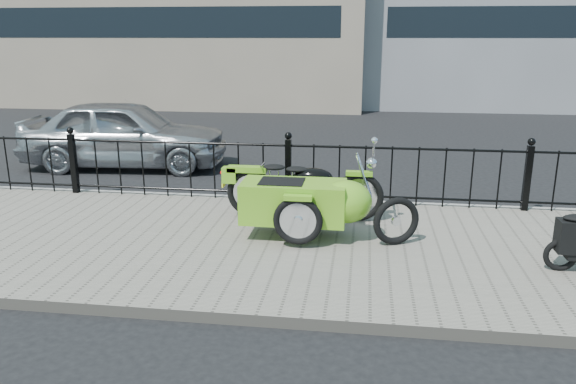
# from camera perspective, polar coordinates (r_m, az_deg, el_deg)

# --- Properties ---
(ground) EXTENTS (120.00, 120.00, 0.00)m
(ground) POSITION_cam_1_polar(r_m,az_deg,el_deg) (7.53, -1.32, -4.56)
(ground) COLOR black
(ground) RESTS_ON ground
(sidewalk) EXTENTS (30.00, 3.80, 0.12)m
(sidewalk) POSITION_cam_1_polar(r_m,az_deg,el_deg) (7.05, -1.97, -5.50)
(sidewalk) COLOR gray
(sidewalk) RESTS_ON ground
(curb) EXTENTS (30.00, 0.10, 0.12)m
(curb) POSITION_cam_1_polar(r_m,az_deg,el_deg) (8.87, 0.15, -1.00)
(curb) COLOR gray
(curb) RESTS_ON ground
(iron_fence) EXTENTS (14.11, 0.11, 1.08)m
(iron_fence) POSITION_cam_1_polar(r_m,az_deg,el_deg) (8.60, 0.03, 2.10)
(iron_fence) COLOR black
(iron_fence) RESTS_ON sidewalk
(motorcycle_sidecar) EXTENTS (2.28, 1.48, 0.98)m
(motorcycle_sidecar) POSITION_cam_1_polar(r_m,az_deg,el_deg) (7.16, 2.13, -0.66)
(motorcycle_sidecar) COLOR black
(motorcycle_sidecar) RESTS_ON sidewalk
(spare_tire) EXTENTS (0.59, 0.32, 0.60)m
(spare_tire) POSITION_cam_1_polar(r_m,az_deg,el_deg) (6.96, 10.93, -2.92)
(spare_tire) COLOR black
(spare_tire) RESTS_ON sidewalk
(sedan_car) EXTENTS (4.16, 1.94, 1.38)m
(sedan_car) POSITION_cam_1_polar(r_m,az_deg,el_deg) (11.80, -16.23, 5.73)
(sedan_car) COLOR #A7A9AE
(sedan_car) RESTS_ON ground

